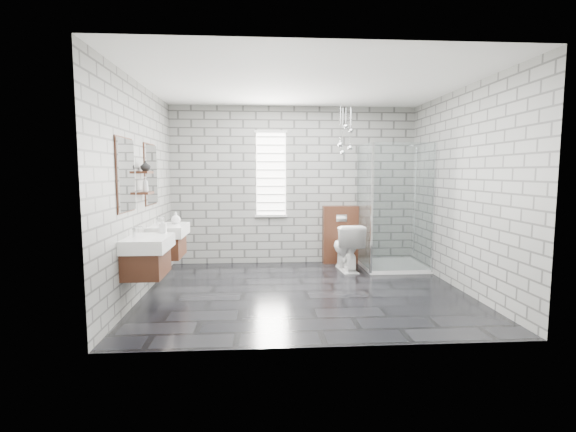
{
  "coord_description": "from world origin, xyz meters",
  "views": [
    {
      "loc": [
        -0.59,
        -5.41,
        1.58
      ],
      "look_at": [
        -0.2,
        0.35,
        0.97
      ],
      "focal_mm": 26.0,
      "sensor_mm": 36.0,
      "label": 1
    }
  ],
  "objects": [
    {
      "name": "vanity_left",
      "position": [
        -1.91,
        -0.63,
        0.76
      ],
      "size": [
        0.47,
        0.7,
        1.57
      ],
      "color": "#4B2617",
      "rests_on": "wall_left"
    },
    {
      "name": "cistern_panel",
      "position": [
        0.8,
        1.7,
        0.5
      ],
      "size": [
        0.6,
        0.2,
        1.0
      ],
      "primitive_type": "cube",
      "color": "#4B2617",
      "rests_on": "floor"
    },
    {
      "name": "vanity_right",
      "position": [
        -1.91,
        0.45,
        0.76
      ],
      "size": [
        0.47,
        0.7,
        1.57
      ],
      "color": "#4B2617",
      "rests_on": "wall_left"
    },
    {
      "name": "toilet",
      "position": [
        0.8,
        1.16,
        0.38
      ],
      "size": [
        0.48,
        0.77,
        0.76
      ],
      "primitive_type": "imported",
      "rotation": [
        0.0,
        0.0,
        3.21
      ],
      "color": "white",
      "rests_on": "floor"
    },
    {
      "name": "pendant_cluster",
      "position": [
        0.81,
        1.38,
        2.11
      ],
      "size": [
        0.29,
        0.24,
        0.84
      ],
      "color": "silver",
      "rests_on": "ceiling"
    },
    {
      "name": "window",
      "position": [
        -0.4,
        1.78,
        1.55
      ],
      "size": [
        0.56,
        0.05,
        1.48
      ],
      "color": "white",
      "rests_on": "wall_back"
    },
    {
      "name": "shelf_upper",
      "position": [
        -2.03,
        -0.05,
        1.58
      ],
      "size": [
        0.14,
        0.3,
        0.03
      ],
      "primitive_type": "cube",
      "color": "#4B2617",
      "rests_on": "wall_left"
    },
    {
      "name": "wall_front",
      "position": [
        0.0,
        -1.81,
        1.35
      ],
      "size": [
        4.2,
        0.02,
        2.7
      ],
      "primitive_type": "cube",
      "color": "gray",
      "rests_on": "floor"
    },
    {
      "name": "wall_right",
      "position": [
        2.11,
        0.0,
        1.35
      ],
      "size": [
        0.02,
        3.6,
        2.7
      ],
      "primitive_type": "cube",
      "color": "gray",
      "rests_on": "floor"
    },
    {
      "name": "shelf_lower",
      "position": [
        -2.03,
        -0.05,
        1.32
      ],
      "size": [
        0.14,
        0.3,
        0.03
      ],
      "primitive_type": "cube",
      "color": "#4B2617",
      "rests_on": "wall_left"
    },
    {
      "name": "soap_bottle_c",
      "position": [
        -2.02,
        -0.08,
        1.43
      ],
      "size": [
        0.1,
        0.1,
        0.19
      ],
      "primitive_type": "imported",
      "rotation": [
        0.0,
        0.0,
        -0.43
      ],
      "color": "#B2B2B2",
      "rests_on": "shelf_lower"
    },
    {
      "name": "flush_plate",
      "position": [
        0.8,
        1.6,
        0.8
      ],
      "size": [
        0.18,
        0.01,
        0.12
      ],
      "primitive_type": "cube",
      "color": "silver",
      "rests_on": "cistern_panel"
    },
    {
      "name": "vase",
      "position": [
        -2.02,
        -0.05,
        1.66
      ],
      "size": [
        0.13,
        0.13,
        0.13
      ],
      "primitive_type": "imported",
      "rotation": [
        0.0,
        0.0,
        -0.02
      ],
      "color": "#B2B2B2",
      "rests_on": "shelf_upper"
    },
    {
      "name": "floor",
      "position": [
        0.0,
        0.0,
        -0.01
      ],
      "size": [
        4.2,
        3.6,
        0.02
      ],
      "primitive_type": "cube",
      "color": "black",
      "rests_on": "ground"
    },
    {
      "name": "soap_bottle_b",
      "position": [
        -1.79,
        0.58,
        0.93
      ],
      "size": [
        0.14,
        0.14,
        0.17
      ],
      "primitive_type": "imported",
      "rotation": [
        0.0,
        0.0,
        0.11
      ],
      "color": "#B2B2B2",
      "rests_on": "vanity_right"
    },
    {
      "name": "wall_left",
      "position": [
        -2.11,
        0.0,
        1.35
      ],
      "size": [
        0.02,
        3.6,
        2.7
      ],
      "primitive_type": "cube",
      "color": "gray",
      "rests_on": "floor"
    },
    {
      "name": "shower_enclosure",
      "position": [
        1.5,
        1.18,
        0.5
      ],
      "size": [
        1.0,
        1.0,
        2.03
      ],
      "color": "white",
      "rests_on": "floor"
    },
    {
      "name": "wall_back",
      "position": [
        0.0,
        1.81,
        1.35
      ],
      "size": [
        4.2,
        0.02,
        2.7
      ],
      "primitive_type": "cube",
      "color": "gray",
      "rests_on": "floor"
    },
    {
      "name": "ceiling",
      "position": [
        0.0,
        0.0,
        2.71
      ],
      "size": [
        4.2,
        3.6,
        0.02
      ],
      "primitive_type": "cube",
      "color": "white",
      "rests_on": "wall_back"
    },
    {
      "name": "soap_bottle_a",
      "position": [
        -1.77,
        -0.33,
        0.94
      ],
      "size": [
        0.08,
        0.08,
        0.17
      ],
      "primitive_type": "imported",
      "rotation": [
        0.0,
        0.0,
        0.07
      ],
      "color": "#B2B2B2",
      "rests_on": "vanity_left"
    }
  ]
}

